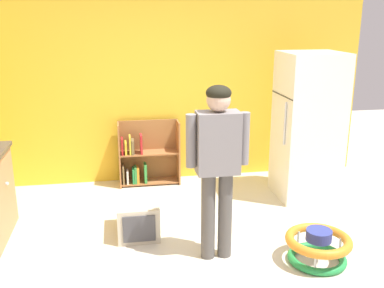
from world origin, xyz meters
TOP-DOWN VIEW (x-y plane):
  - ground_plane at (0.00, 0.00)m, footprint 12.00×12.00m
  - back_wall at (0.00, 2.33)m, footprint 5.20×0.06m
  - refrigerator at (1.52, 1.40)m, footprint 0.73×0.68m
  - bookshelf at (-0.42, 2.15)m, footprint 0.80×0.28m
  - standing_person at (0.11, 0.12)m, footprint 0.57×0.22m
  - baby_walker at (1.00, -0.14)m, footprint 0.60×0.60m
  - pet_carrier at (-0.60, 0.71)m, footprint 0.42×0.55m

SIDE VIEW (x-z plane):
  - ground_plane at x=0.00m, z-range 0.00..0.00m
  - baby_walker at x=1.00m, z-range 0.00..0.32m
  - pet_carrier at x=-0.60m, z-range 0.00..0.36m
  - bookshelf at x=-0.42m, z-range -0.06..0.79m
  - refrigerator at x=1.52m, z-range 0.00..1.78m
  - standing_person at x=0.11m, z-range 0.17..1.80m
  - back_wall at x=0.00m, z-range 0.00..2.70m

